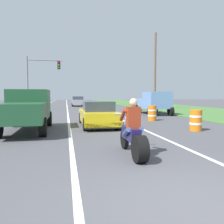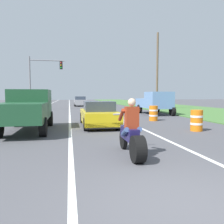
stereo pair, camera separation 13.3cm
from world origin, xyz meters
name	(u,v)px [view 1 (the left image)]	position (x,y,z in m)	size (l,w,h in m)	color
ground_plane	(196,205)	(0.00, 0.00, 0.00)	(160.00, 160.00, 0.00)	#4C4C51
lane_stripe_left_solid	(30,113)	(-5.40, 20.00, 0.00)	(0.14, 120.00, 0.01)	white
lane_stripe_right_solid	(103,112)	(1.80, 20.00, 0.00)	(0.14, 120.00, 0.01)	white
lane_stripe_centre_dashed	(68,112)	(-1.80, 20.00, 0.00)	(0.14, 120.00, 0.01)	white
grass_verge_right	(192,110)	(11.92, 20.00, 0.03)	(10.00, 120.00, 0.06)	#477538
motorcycle_with_rider	(133,135)	(-0.14, 2.90, 0.59)	(0.70, 2.21, 1.62)	black
sports_car_yellow	(98,115)	(-0.24, 9.22, 0.63)	(1.84, 4.30, 1.37)	yellow
pickup_truck_left_lane_dark_green	(27,108)	(-3.76, 8.14, 1.11)	(2.02, 4.80, 1.98)	#1E4C2D
pickup_truck_right_shoulder_light_blue	(153,102)	(5.61, 15.88, 1.11)	(2.02, 4.80, 1.98)	#6B93C6
traffic_light_mast_near	(38,75)	(-4.95, 23.65, 3.95)	(3.93, 0.34, 6.00)	gray
utility_pole_roadside	(155,72)	(8.39, 22.30, 4.47)	(0.24, 0.24, 8.94)	brown
construction_barrel_nearest	(196,120)	(4.12, 6.67, 0.50)	(0.58, 0.58, 1.00)	orange
construction_barrel_mid	(152,113)	(3.68, 11.14, 0.50)	(0.58, 0.58, 1.00)	orange
distant_car_far_ahead	(78,101)	(-0.17, 32.16, 0.77)	(1.80, 4.00, 1.50)	#99999E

